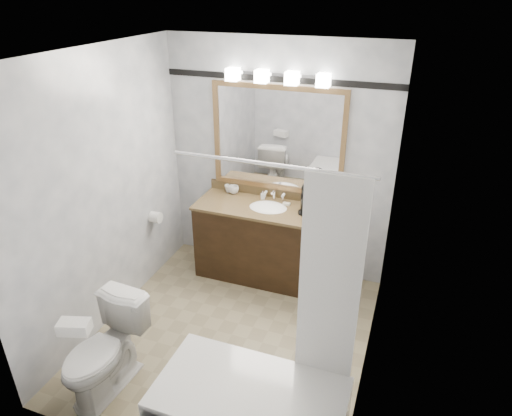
# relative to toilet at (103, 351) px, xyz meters

# --- Properties ---
(room) EXTENTS (2.42, 2.62, 2.52)m
(room) POSITION_rel_toilet_xyz_m (0.69, 0.90, 0.87)
(room) COLOR gray
(room) RESTS_ON ground
(vanity) EXTENTS (1.53, 0.58, 0.97)m
(vanity) POSITION_rel_toilet_xyz_m (0.69, 1.92, 0.06)
(vanity) COLOR black
(vanity) RESTS_ON ground
(mirror) EXTENTS (1.40, 0.04, 1.10)m
(mirror) POSITION_rel_toilet_xyz_m (0.69, 2.18, 1.12)
(mirror) COLOR #977144
(mirror) RESTS_ON room
(vanity_light_bar) EXTENTS (1.02, 0.14, 0.12)m
(vanity_light_bar) POSITION_rel_toilet_xyz_m (0.69, 2.13, 1.75)
(vanity_light_bar) COLOR silver
(vanity_light_bar) RESTS_ON room
(accent_stripe) EXTENTS (2.40, 0.01, 0.06)m
(accent_stripe) POSITION_rel_toilet_xyz_m (0.69, 2.19, 1.72)
(accent_stripe) COLOR black
(accent_stripe) RESTS_ON room
(bathtub) EXTENTS (1.30, 0.75, 1.96)m
(bathtub) POSITION_rel_toilet_xyz_m (1.24, 0.00, -0.10)
(bathtub) COLOR white
(bathtub) RESTS_ON ground
(tp_roll) EXTENTS (0.11, 0.12, 0.12)m
(tp_roll) POSITION_rel_toilet_xyz_m (-0.45, 1.57, 0.32)
(tp_roll) COLOR white
(tp_roll) RESTS_ON room
(toilet) EXTENTS (0.48, 0.77, 0.76)m
(toilet) POSITION_rel_toilet_xyz_m (0.00, 0.00, 0.00)
(toilet) COLOR white
(toilet) RESTS_ON ground
(tissue_box) EXTENTS (0.24, 0.18, 0.09)m
(tissue_box) POSITION_rel_toilet_xyz_m (0.00, -0.22, 0.42)
(tissue_box) COLOR white
(tissue_box) RESTS_ON toilet
(coffee_maker) EXTENTS (0.16, 0.21, 0.32)m
(coffee_maker) POSITION_rel_toilet_xyz_m (1.09, 1.96, 0.63)
(coffee_maker) COLOR black
(coffee_maker) RESTS_ON vanity
(cup_left) EXTENTS (0.14, 0.14, 0.09)m
(cup_left) POSITION_rel_toilet_xyz_m (0.22, 2.12, 0.51)
(cup_left) COLOR white
(cup_left) RESTS_ON vanity
(cup_right) EXTENTS (0.09, 0.09, 0.08)m
(cup_right) POSITION_rel_toilet_xyz_m (0.15, 2.14, 0.51)
(cup_right) COLOR white
(cup_right) RESTS_ON vanity
(soap_bottle_a) EXTENTS (0.05, 0.05, 0.09)m
(soap_bottle_a) POSITION_rel_toilet_xyz_m (0.57, 2.09, 0.52)
(soap_bottle_a) COLOR white
(soap_bottle_a) RESTS_ON vanity
(soap_bar) EXTENTS (0.08, 0.05, 0.02)m
(soap_bar) POSITION_rel_toilet_xyz_m (0.85, 2.04, 0.48)
(soap_bar) COLOR beige
(soap_bar) RESTS_ON vanity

